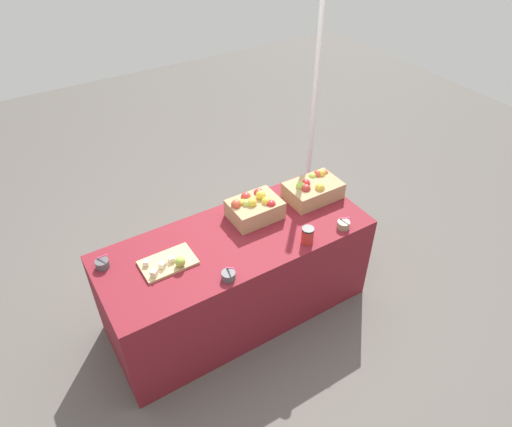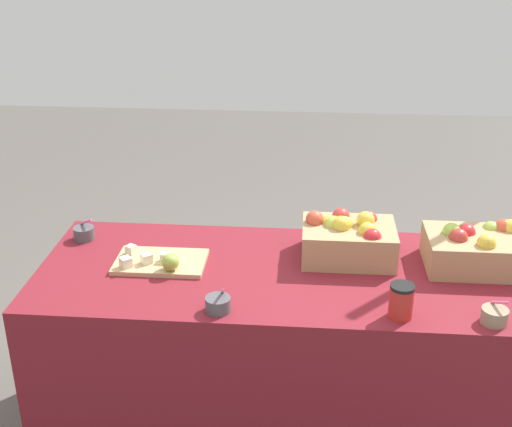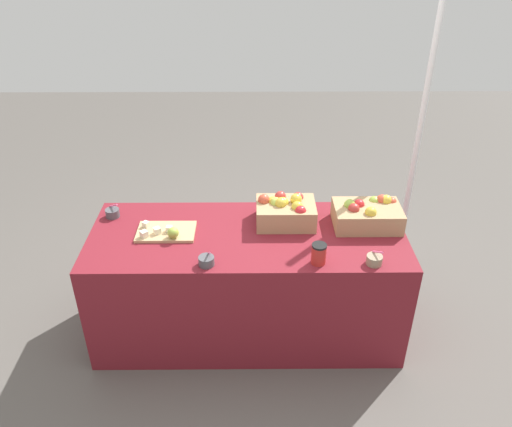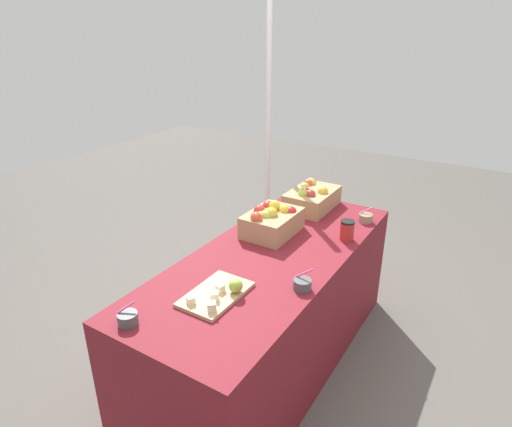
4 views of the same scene
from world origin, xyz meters
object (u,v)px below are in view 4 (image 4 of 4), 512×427
(cutting_board_front, at_px, (219,293))
(sample_bowl_far, at_px, (302,284))
(tent_pole, at_px, (268,135))
(sample_bowl_mid, at_px, (366,218))
(apple_crate_middle, at_px, (272,221))
(coffee_cup, at_px, (347,230))
(apple_crate_left, at_px, (311,197))
(sample_bowl_near, at_px, (128,319))

(cutting_board_front, xyz_separation_m, sample_bowl_far, (0.26, -0.30, 0.01))
(cutting_board_front, bearing_deg, tent_pole, 23.16)
(cutting_board_front, height_order, sample_bowl_mid, sample_bowl_mid)
(sample_bowl_far, distance_m, tent_pole, 1.76)
(apple_crate_middle, relative_size, coffee_cup, 2.97)
(coffee_cup, bearing_deg, apple_crate_left, 48.94)
(cutting_board_front, distance_m, sample_bowl_mid, 1.22)
(apple_crate_left, distance_m, tent_pole, 0.80)
(apple_crate_left, relative_size, tent_pole, 0.19)
(cutting_board_front, bearing_deg, sample_bowl_far, -48.83)
(apple_crate_middle, bearing_deg, cutting_board_front, -169.77)
(sample_bowl_far, distance_m, coffee_cup, 0.61)
(apple_crate_middle, distance_m, sample_bowl_far, 0.63)
(apple_crate_left, bearing_deg, sample_bowl_mid, -94.93)
(cutting_board_front, height_order, sample_bowl_near, sample_bowl_near)
(apple_crate_left, relative_size, sample_bowl_far, 3.52)
(sample_bowl_near, xyz_separation_m, sample_bowl_mid, (1.55, -0.51, -0.00))
(sample_bowl_near, height_order, coffee_cup, coffee_cup)
(apple_crate_middle, bearing_deg, coffee_cup, -69.32)
(coffee_cup, bearing_deg, sample_bowl_far, -178.79)
(apple_crate_middle, bearing_deg, sample_bowl_far, -136.43)
(apple_crate_left, relative_size, cutting_board_front, 1.16)
(sample_bowl_far, relative_size, tent_pole, 0.05)
(sample_bowl_mid, bearing_deg, tent_pole, 64.72)
(apple_crate_left, xyz_separation_m, coffee_cup, (-0.34, -0.39, -0.01))
(apple_crate_left, relative_size, sample_bowl_mid, 4.24)
(cutting_board_front, height_order, tent_pole, tent_pole)
(apple_crate_middle, xyz_separation_m, sample_bowl_mid, (0.46, -0.43, -0.06))
(cutting_board_front, distance_m, sample_bowl_far, 0.40)
(tent_pole, bearing_deg, sample_bowl_far, -144.04)
(sample_bowl_near, relative_size, sample_bowl_mid, 1.01)
(cutting_board_front, height_order, sample_bowl_far, sample_bowl_far)
(apple_crate_left, xyz_separation_m, apple_crate_middle, (-0.50, 0.03, 0.01))
(apple_crate_left, relative_size, apple_crate_middle, 1.13)
(sample_bowl_near, bearing_deg, apple_crate_left, -3.80)
(apple_crate_left, xyz_separation_m, cutting_board_front, (-1.22, -0.10, -0.06))
(sample_bowl_far, xyz_separation_m, coffee_cup, (0.61, 0.01, 0.03))
(apple_crate_left, distance_m, sample_bowl_mid, 0.41)
(coffee_cup, xyz_separation_m, tent_pole, (0.78, 1.00, 0.29))
(cutting_board_front, bearing_deg, sample_bowl_near, 150.59)
(cutting_board_front, xyz_separation_m, coffee_cup, (0.88, -0.29, 0.04))
(apple_crate_left, relative_size, coffee_cup, 3.34)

